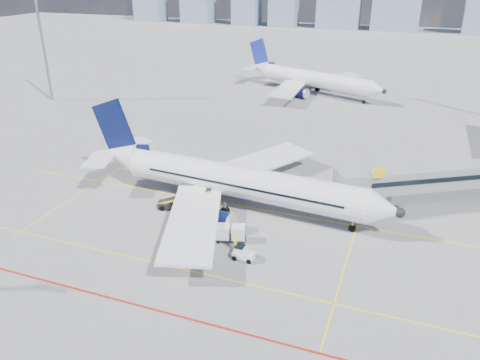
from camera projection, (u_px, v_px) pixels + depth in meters
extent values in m
plane|color=gray|center=(212.00, 239.00, 49.37)|extent=(420.00, 420.00, 0.00)
cube|color=yellow|center=(238.00, 206.00, 56.18)|extent=(60.00, 0.18, 0.01)
cube|color=yellow|center=(186.00, 270.00, 44.25)|extent=(80.00, 0.15, 0.01)
cube|color=yellow|center=(348.00, 255.00, 46.62)|extent=(0.15, 28.00, 0.01)
cube|color=yellow|center=(99.00, 181.00, 62.54)|extent=(0.15, 30.00, 0.01)
cube|color=maroon|center=(154.00, 310.00, 39.13)|extent=(90.00, 0.25, 0.01)
cube|color=gray|center=(441.00, 177.00, 54.44)|extent=(20.84, 13.93, 2.60)
cube|color=black|center=(442.00, 175.00, 54.36)|extent=(20.52, 13.82, 0.55)
cube|color=gray|center=(351.00, 184.00, 52.66)|extent=(4.49, 4.56, 3.00)
cube|color=black|center=(388.00, 209.00, 54.73)|extent=(2.20, 1.00, 0.70)
cylinder|color=gray|center=(390.00, 198.00, 54.17)|extent=(0.56, 0.56, 2.70)
cube|color=yellow|center=(379.00, 173.00, 50.85)|extent=(1.26, 0.82, 1.20)
cylinder|color=gray|center=(42.00, 40.00, 95.74)|extent=(0.56, 0.56, 25.00)
cube|color=gray|center=(339.00, 5.00, 213.19)|extent=(19.25, 8.79, 20.49)
cube|color=gray|center=(397.00, 1.00, 204.22)|extent=(20.27, 9.67, 25.06)
cube|color=gray|center=(480.00, 9.00, 194.59)|extent=(11.12, 10.50, 20.48)
cylinder|color=silver|center=(242.00, 182.00, 54.49)|extent=(29.55, 6.12, 3.81)
cone|color=silver|center=(386.00, 210.00, 48.19)|extent=(3.81, 4.08, 3.81)
sphere|color=black|center=(400.00, 213.00, 47.66)|extent=(1.16, 1.16, 1.08)
cone|color=silver|center=(118.00, 154.00, 61.11)|extent=(6.54, 4.30, 3.81)
cube|color=black|center=(374.00, 203.00, 48.45)|extent=(1.58, 1.58, 0.44)
cube|color=silver|center=(259.00, 162.00, 62.75)|extent=(12.18, 16.61, 0.56)
cube|color=silver|center=(193.00, 221.00, 48.24)|extent=(10.18, 16.91, 0.56)
cylinder|color=#080F3B|center=(257.00, 181.00, 60.30)|extent=(3.69, 2.52, 2.25)
cylinder|color=#080F3B|center=(216.00, 220.00, 50.95)|extent=(3.69, 2.52, 2.25)
cylinder|color=silver|center=(270.00, 183.00, 59.59)|extent=(0.52, 2.33, 2.31)
cylinder|color=silver|center=(231.00, 223.00, 50.23)|extent=(0.52, 2.33, 2.31)
cube|color=#080F3B|center=(115.00, 130.00, 59.70)|extent=(6.71, 0.84, 8.34)
cube|color=#080F3B|center=(132.00, 150.00, 59.78)|extent=(5.52, 0.73, 2.10)
cube|color=silver|center=(130.00, 144.00, 63.69)|extent=(5.07, 6.21, 0.22)
cube|color=silver|center=(100.00, 159.00, 58.53)|extent=(4.44, 6.10, 0.22)
cylinder|color=gray|center=(353.00, 224.00, 50.42)|extent=(0.30, 0.30, 1.80)
cylinder|color=black|center=(352.00, 228.00, 50.64)|extent=(0.78, 0.34, 0.76)
cylinder|color=gray|center=(243.00, 191.00, 58.01)|extent=(0.34, 0.34, 1.60)
cylinder|color=black|center=(243.00, 193.00, 58.13)|extent=(1.05, 0.73, 1.00)
cylinder|color=gray|center=(225.00, 209.00, 53.81)|extent=(0.34, 0.34, 1.60)
cylinder|color=black|center=(225.00, 211.00, 53.94)|extent=(1.05, 0.73, 1.00)
cube|color=black|center=(252.00, 174.00, 55.74)|extent=(23.99, 2.00, 0.25)
cube|color=black|center=(239.00, 187.00, 52.63)|extent=(23.99, 2.00, 0.25)
cylinder|color=silver|center=(316.00, 79.00, 104.28)|extent=(26.55, 13.50, 3.54)
cone|color=silver|center=(378.00, 90.00, 94.91)|extent=(4.36, 4.51, 3.54)
sphere|color=black|center=(384.00, 91.00, 94.13)|extent=(1.30, 1.30, 1.00)
cone|color=silver|center=(259.00, 67.00, 114.22)|extent=(6.71, 5.46, 3.54)
cube|color=black|center=(373.00, 87.00, 95.42)|extent=(1.77, 1.77, 0.41)
cube|color=silver|center=(330.00, 77.00, 110.99)|extent=(14.06, 13.79, 0.52)
cube|color=silver|center=(288.00, 89.00, 100.04)|extent=(5.23, 15.12, 0.52)
cylinder|color=#080F3B|center=(326.00, 84.00, 108.96)|extent=(3.81, 3.16, 2.09)
cylinder|color=#080F3B|center=(300.00, 93.00, 101.90)|extent=(3.81, 3.16, 2.09)
cylinder|color=silver|center=(333.00, 86.00, 107.90)|extent=(1.10, 2.10, 2.14)
cylinder|color=silver|center=(306.00, 94.00, 100.84)|extent=(1.10, 2.10, 2.14)
cube|color=navy|center=(260.00, 54.00, 112.92)|extent=(5.87, 2.60, 7.74)
cube|color=navy|center=(266.00, 64.00, 112.48)|extent=(4.85, 2.17, 1.95)
cube|color=silver|center=(266.00, 64.00, 116.25)|extent=(5.49, 5.54, 0.20)
cube|color=silver|center=(250.00, 67.00, 112.36)|extent=(2.73, 5.08, 0.20)
cylinder|color=black|center=(317.00, 89.00, 107.58)|extent=(1.17, 0.98, 1.00)
cylinder|color=black|center=(305.00, 93.00, 104.41)|extent=(1.17, 0.98, 1.00)
cylinder|color=black|center=(364.00, 102.00, 97.96)|extent=(0.81, 0.54, 0.76)
cube|color=silver|center=(244.00, 255.00, 45.66)|extent=(2.10, 1.19, 0.75)
cube|color=silver|center=(240.00, 249.00, 45.56)|extent=(0.97, 1.11, 0.56)
cube|color=black|center=(240.00, 247.00, 45.48)|extent=(0.88, 1.06, 0.33)
cylinder|color=black|center=(235.00, 258.00, 45.59)|extent=(0.53, 0.22, 0.53)
cylinder|color=black|center=(239.00, 253.00, 46.46)|extent=(0.53, 0.22, 0.53)
cylinder|color=black|center=(249.00, 261.00, 45.08)|extent=(0.53, 0.22, 0.53)
cylinder|color=black|center=(253.00, 256.00, 45.95)|extent=(0.53, 0.22, 0.53)
cube|color=black|center=(231.00, 238.00, 48.89)|extent=(3.49, 2.26, 0.16)
cube|color=silver|center=(223.00, 231.00, 48.62)|extent=(1.70, 1.67, 1.39)
cube|color=silver|center=(238.00, 232.00, 48.50)|extent=(1.70, 1.67, 1.39)
cylinder|color=black|center=(218.00, 242.00, 48.47)|extent=(0.31, 0.20, 0.29)
cylinder|color=black|center=(220.00, 236.00, 49.61)|extent=(0.31, 0.20, 0.29)
cylinder|color=black|center=(242.00, 243.00, 48.28)|extent=(0.31, 0.20, 0.29)
cylinder|color=black|center=(243.00, 237.00, 49.42)|extent=(0.31, 0.20, 0.29)
cube|color=black|center=(177.00, 205.00, 55.42)|extent=(4.71, 2.84, 0.74)
cube|color=black|center=(184.00, 196.00, 54.92)|extent=(6.37, 2.91, 1.95)
cube|color=yellow|center=(185.00, 194.00, 55.45)|extent=(6.10, 1.99, 2.03)
cube|color=yellow|center=(183.00, 199.00, 54.39)|extent=(6.10, 1.99, 2.03)
cylinder|color=black|center=(162.00, 208.00, 54.89)|extent=(0.68, 0.43, 0.63)
cylinder|color=black|center=(165.00, 203.00, 56.24)|extent=(0.68, 0.43, 0.63)
cylinder|color=black|center=(191.00, 209.00, 54.73)|extent=(0.68, 0.43, 0.63)
cylinder|color=black|center=(193.00, 203.00, 56.08)|extent=(0.68, 0.43, 0.63)
imported|color=yellow|center=(235.00, 243.00, 46.84)|extent=(0.47, 0.70, 1.90)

